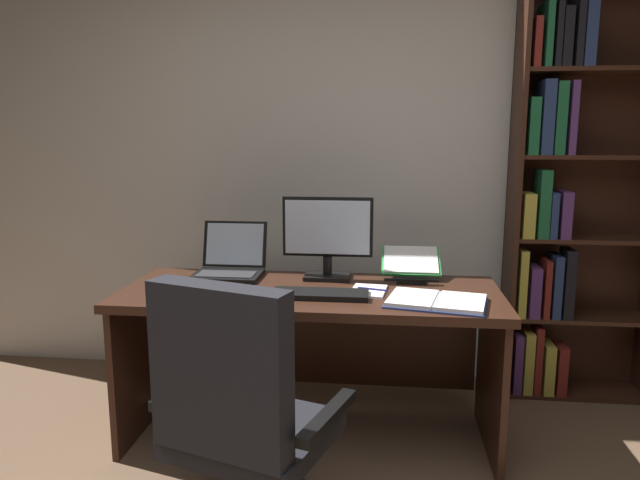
# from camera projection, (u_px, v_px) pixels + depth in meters

# --- Properties ---
(wall_back) EXTENTS (5.27, 0.12, 2.89)m
(wall_back) POSITION_uv_depth(u_px,v_px,m) (367.00, 130.00, 3.37)
(wall_back) COLOR beige
(wall_back) RESTS_ON ground
(desk) EXTENTS (1.72, 0.69, 0.73)m
(desk) POSITION_uv_depth(u_px,v_px,m) (312.00, 325.00, 2.79)
(desk) COLOR #381E14
(desk) RESTS_ON ground
(bookshelf) EXTENTS (0.77, 0.28, 2.18)m
(bookshelf) POSITION_uv_depth(u_px,v_px,m) (567.00, 198.00, 3.11)
(bookshelf) COLOR #381E14
(bookshelf) RESTS_ON ground
(office_chair) EXTENTS (0.70, 0.62, 0.97)m
(office_chair) POSITION_uv_depth(u_px,v_px,m) (242.00, 438.00, 1.99)
(office_chair) COLOR black
(office_chair) RESTS_ON ground
(monitor) EXTENTS (0.44, 0.16, 0.40)m
(monitor) POSITION_uv_depth(u_px,v_px,m) (328.00, 239.00, 2.85)
(monitor) COLOR black
(monitor) RESTS_ON desk
(laptop) EXTENTS (0.33, 0.33, 0.25)m
(laptop) POSITION_uv_depth(u_px,v_px,m) (230.00, 265.00, 2.94)
(laptop) COLOR black
(laptop) RESTS_ON desk
(keyboard) EXTENTS (0.42, 0.15, 0.02)m
(keyboard) POSITION_uv_depth(u_px,v_px,m) (320.00, 294.00, 2.56)
(keyboard) COLOR black
(keyboard) RESTS_ON desk
(computer_mouse) EXTENTS (0.06, 0.10, 0.04)m
(computer_mouse) POSITION_uv_depth(u_px,v_px,m) (252.00, 290.00, 2.59)
(computer_mouse) COLOR black
(computer_mouse) RESTS_ON desk
(reading_stand_with_book) EXTENTS (0.29, 0.28, 0.14)m
(reading_stand_with_book) POSITION_uv_depth(u_px,v_px,m) (411.00, 264.00, 2.89)
(reading_stand_with_book) COLOR black
(reading_stand_with_book) RESTS_ON desk
(open_binder) EXTENTS (0.45, 0.36, 0.02)m
(open_binder) POSITION_uv_depth(u_px,v_px,m) (437.00, 301.00, 2.45)
(open_binder) COLOR navy
(open_binder) RESTS_ON desk
(notepad) EXTENTS (0.17, 0.23, 0.01)m
(notepad) POSITION_uv_depth(u_px,v_px,m) (368.00, 291.00, 2.64)
(notepad) COLOR white
(notepad) RESTS_ON desk
(pen) EXTENTS (0.14, 0.05, 0.01)m
(pen) POSITION_uv_depth(u_px,v_px,m) (373.00, 289.00, 2.63)
(pen) COLOR navy
(pen) RESTS_ON notepad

